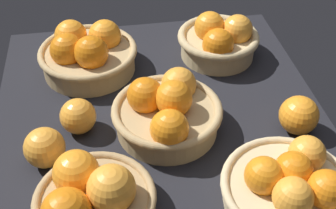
% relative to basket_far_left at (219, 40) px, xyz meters
% --- Properties ---
extents(market_tray, '(0.84, 0.72, 0.03)m').
position_rel_basket_far_left_xyz_m(market_tray, '(0.23, -0.18, -0.06)').
color(market_tray, black).
rests_on(market_tray, ground).
extents(basket_far_left, '(0.21, 0.21, 0.11)m').
position_rel_basket_far_left_xyz_m(basket_far_left, '(0.00, 0.00, 0.00)').
color(basket_far_left, tan).
rests_on(basket_far_left, market_tray).
extents(basket_near_left, '(0.24, 0.24, 0.12)m').
position_rel_basket_far_left_xyz_m(basket_near_left, '(0.00, -0.33, -0.00)').
color(basket_near_left, tan).
rests_on(basket_near_left, market_tray).
extents(basket_near_right, '(0.21, 0.21, 0.11)m').
position_rel_basket_far_left_xyz_m(basket_near_right, '(0.43, -0.33, -0.01)').
color(basket_near_right, tan).
rests_on(basket_near_right, market_tray).
extents(basket_far_right, '(0.24, 0.24, 0.10)m').
position_rel_basket_far_left_xyz_m(basket_far_right, '(0.46, 0.01, -0.01)').
color(basket_far_right, '#D3BC8C').
rests_on(basket_far_right, market_tray).
extents(basket_center, '(0.23, 0.23, 0.12)m').
position_rel_basket_far_left_xyz_m(basket_center, '(0.24, -0.17, -0.00)').
color(basket_center, tan).
rests_on(basket_center, market_tray).
extents(loose_orange_front_gap, '(0.08, 0.08, 0.08)m').
position_rel_basket_far_left_xyz_m(loose_orange_front_gap, '(0.22, -0.35, -0.01)').
color(loose_orange_front_gap, '#F49E33').
rests_on(loose_orange_front_gap, market_tray).
extents(loose_orange_back_gap, '(0.08, 0.08, 0.08)m').
position_rel_basket_far_left_xyz_m(loose_orange_back_gap, '(0.29, 0.10, -0.01)').
color(loose_orange_back_gap, orange).
rests_on(loose_orange_back_gap, market_tray).
extents(loose_orange_side_gap, '(0.08, 0.08, 0.08)m').
position_rel_basket_far_left_xyz_m(loose_orange_side_gap, '(0.30, -0.42, -0.01)').
color(loose_orange_side_gap, '#F49E33').
rests_on(loose_orange_side_gap, market_tray).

